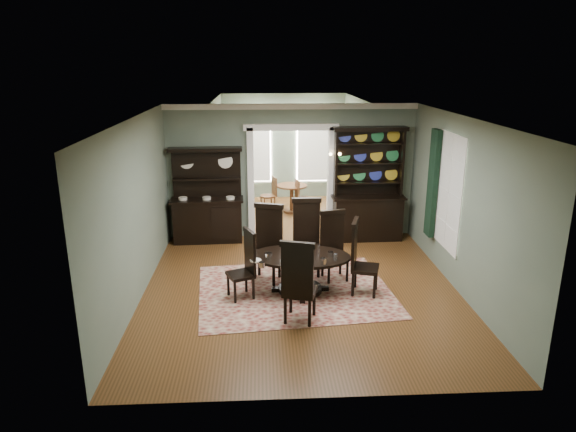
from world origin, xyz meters
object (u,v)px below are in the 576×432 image
(dining_table, at_px, (300,266))
(welsh_dresser, at_px, (368,199))
(sideboard, at_px, (208,209))
(parlor_table, at_px, (292,195))

(dining_table, height_order, welsh_dresser, welsh_dresser)
(sideboard, height_order, parlor_table, sideboard)
(dining_table, bearing_deg, parlor_table, 94.82)
(dining_table, bearing_deg, sideboard, 130.19)
(dining_table, relative_size, sideboard, 0.88)
(sideboard, relative_size, welsh_dresser, 0.83)
(sideboard, height_order, welsh_dresser, welsh_dresser)
(dining_table, xyz_separation_m, sideboard, (-1.85, 2.78, 0.26))
(dining_table, xyz_separation_m, welsh_dresser, (1.72, 2.75, 0.44))
(parlor_table, bearing_deg, dining_table, -91.76)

